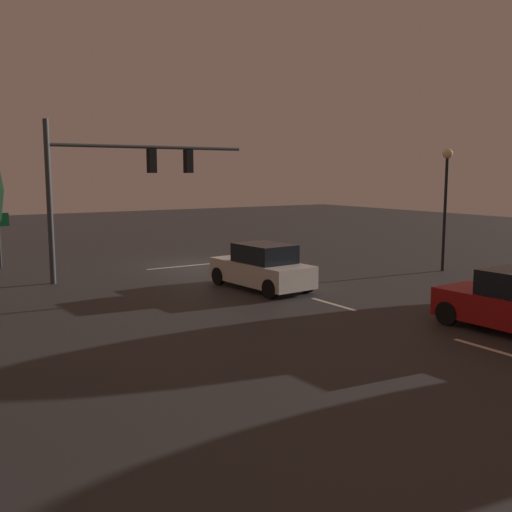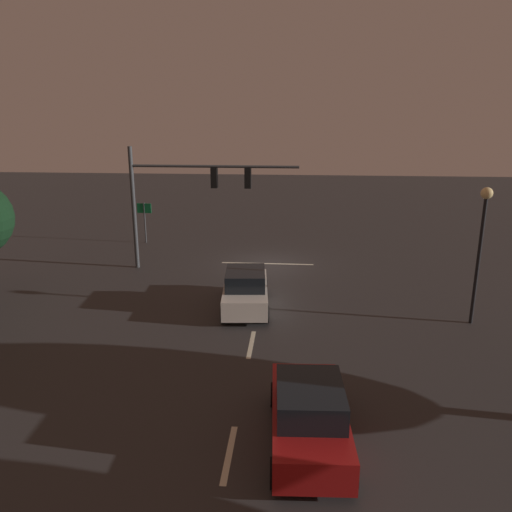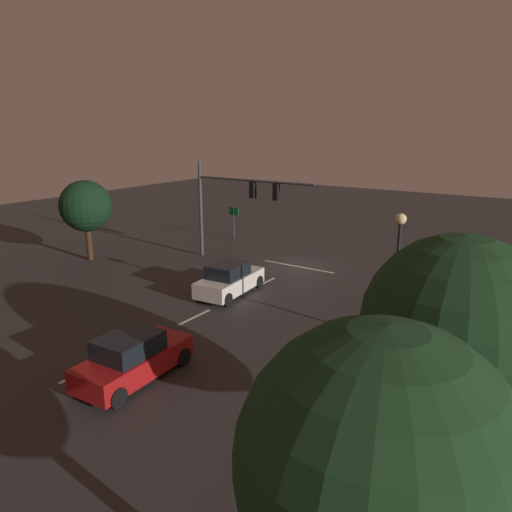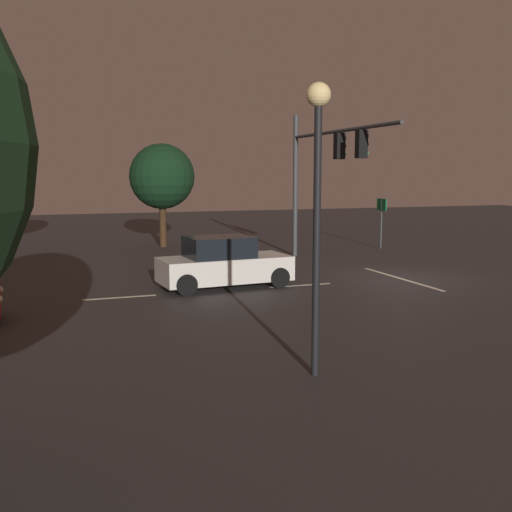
{
  "view_description": "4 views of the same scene",
  "coord_description": "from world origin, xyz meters",
  "views": [
    {
      "loc": [
        12.34,
        24.62,
        4.27
      ],
      "look_at": [
        0.18,
        5.54,
        1.09
      ],
      "focal_mm": 41.28,
      "sensor_mm": 36.0,
      "label": 1
    },
    {
      "loc": [
        -1.49,
        26.34,
        8.01
      ],
      "look_at": [
        0.32,
        3.95,
        1.54
      ],
      "focal_mm": 35.38,
      "sensor_mm": 36.0,
      "label": 2
    },
    {
      "loc": [
        -13.77,
        25.46,
        8.56
      ],
      "look_at": [
        -0.11,
        5.01,
        1.84
      ],
      "focal_mm": 33.29,
      "sensor_mm": 36.0,
      "label": 3
    },
    {
      "loc": [
        -18.26,
        12.06,
        3.74
      ],
      "look_at": [
        -0.59,
        5.8,
        1.16
      ],
      "focal_mm": 42.04,
      "sensor_mm": 36.0,
      "label": 4
    }
  ],
  "objects": [
    {
      "name": "lane_dash_far",
      "position": [
        0.0,
        4.0,
        0.0
      ],
      "size": [
        0.16,
        2.2,
        0.01
      ],
      "primitive_type": "cube",
      "rotation": [
        0.0,
        0.0,
        1.57
      ],
      "color": "beige",
      "rests_on": "ground_plane"
    },
    {
      "name": "ground_plane",
      "position": [
        0.0,
        0.0,
        0.0
      ],
      "size": [
        80.0,
        80.0,
        0.0
      ],
      "primitive_type": "plane",
      "color": "#2D2B2B"
    },
    {
      "name": "lane_dash_mid",
      "position": [
        0.0,
        10.0,
        0.0
      ],
      "size": [
        0.16,
        2.2,
        0.01
      ],
      "primitive_type": "cube",
      "rotation": [
        0.0,
        0.0,
        1.57
      ],
      "color": "beige",
      "rests_on": "ground_plane"
    },
    {
      "name": "stop_bar",
      "position": [
        0.0,
        0.06,
        0.0
      ],
      "size": [
        5.0,
        0.16,
        0.01
      ],
      "primitive_type": "cube",
      "color": "beige",
      "rests_on": "ground_plane"
    },
    {
      "name": "lane_dash_near",
      "position": [
        0.0,
        16.0,
        0.0
      ],
      "size": [
        0.16,
        2.2,
        0.01
      ],
      "primitive_type": "cube",
      "rotation": [
        0.0,
        0.0,
        1.57
      ],
      "color": "beige",
      "rests_on": "ground_plane"
    },
    {
      "name": "traffic_signal_assembly",
      "position": [
        4.05,
        1.25,
        4.25
      ],
      "size": [
        8.58,
        0.47,
        6.32
      ],
      "color": "#383A3D",
      "rests_on": "ground_plane"
    },
    {
      "name": "car_approaching",
      "position": [
        0.55,
        6.53,
        0.8
      ],
      "size": [
        2.2,
        4.48,
        1.7
      ],
      "color": "silver",
      "rests_on": "ground_plane"
    },
    {
      "name": "street_lamp_left_kerb",
      "position": [
        -8.43,
        7.4,
        3.71
      ],
      "size": [
        0.44,
        0.44,
        5.34
      ],
      "color": "black",
      "rests_on": "ground_plane"
    }
  ]
}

